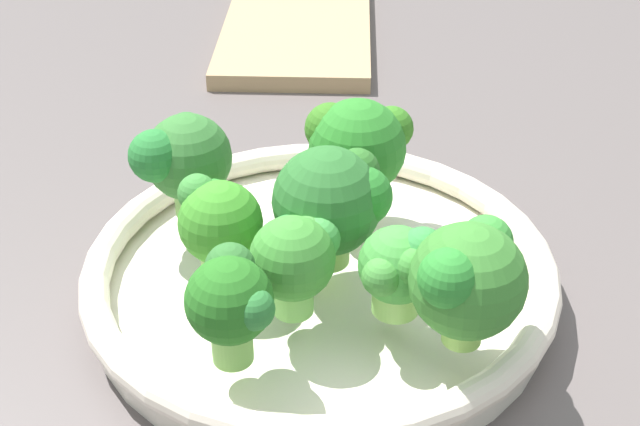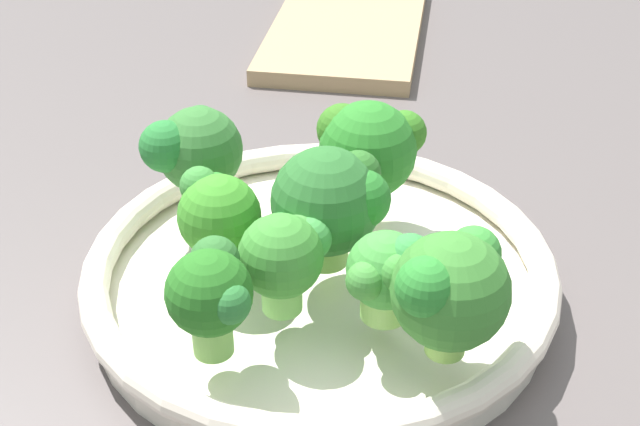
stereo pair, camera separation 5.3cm
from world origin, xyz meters
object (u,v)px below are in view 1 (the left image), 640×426
object	(u,v)px
broccoli_floret_0	(181,157)
broccoli_floret_2	(218,221)
broccoli_floret_7	(400,267)
broccoli_floret_3	(333,201)
broccoli_floret_5	(355,145)
broccoli_floret_1	(467,279)
bowl	(320,275)
cutting_board	(297,30)
broccoli_floret_6	(231,300)
broccoli_floret_4	(297,255)

from	to	relation	value
broccoli_floret_0	broccoli_floret_2	size ratio (longest dim) A/B	1.21
broccoli_floret_0	broccoli_floret_7	size ratio (longest dim) A/B	1.25
broccoli_floret_3	broccoli_floret_5	world-z (taller)	same
broccoli_floret_1	broccoli_floret_3	distance (cm)	9.97
bowl	broccoli_floret_0	size ratio (longest dim) A/B	4.21
broccoli_floret_1	broccoli_floret_7	size ratio (longest dim) A/B	1.28
bowl	broccoli_floret_0	distance (cm)	11.47
bowl	broccoli_floret_1	bearing A→B (deg)	70.32
broccoli_floret_2	broccoli_floret_5	world-z (taller)	broccoli_floret_5
broccoli_floret_0	broccoli_floret_5	world-z (taller)	broccoli_floret_5
broccoli_floret_7	cutting_board	bearing A→B (deg)	-145.62
broccoli_floret_1	broccoli_floret_6	bearing A→B (deg)	-57.63
broccoli_floret_4	broccoli_floret_7	distance (cm)	5.68
bowl	broccoli_floret_7	size ratio (longest dim) A/B	5.28
broccoli_floret_7	cutting_board	world-z (taller)	broccoli_floret_7
broccoli_floret_1	broccoli_floret_6	distance (cm)	12.14
broccoli_floret_2	broccoli_floret_7	size ratio (longest dim) A/B	1.04
broccoli_floret_2	cutting_board	size ratio (longest dim) A/B	0.22
broccoli_floret_1	broccoli_floret_3	xyz separation A→B (cm)	(-3.51, -9.33, 0.10)
bowl	broccoli_floret_6	bearing A→B (deg)	0.22
broccoli_floret_0	broccoli_floret_2	xyz separation A→B (cm)	(3.92, 5.09, -1.00)
broccoli_floret_4	broccoli_floret_5	distance (cm)	11.50
broccoli_floret_1	broccoli_floret_4	xyz separation A→B (cm)	(1.35, -9.21, -0.61)
bowl	broccoli_floret_6	distance (cm)	11.52
broccoli_floret_4	broccoli_floret_6	distance (cm)	5.25
bowl	broccoli_floret_5	xyz separation A→B (cm)	(-6.31, -0.64, 5.98)
cutting_board	broccoli_floret_0	bearing A→B (deg)	16.97
broccoli_floret_0	broccoli_floret_5	size ratio (longest dim) A/B	0.93
broccoli_floret_0	broccoli_floret_6	distance (cm)	14.30
broccoli_floret_6	broccoli_floret_2	bearing A→B (deg)	-143.28
bowl	broccoli_floret_4	distance (cm)	7.28
broccoli_floret_3	bowl	bearing A→B (deg)	-100.24
bowl	cutting_board	bearing A→B (deg)	-150.38
broccoli_floret_1	broccoli_floret_3	size ratio (longest dim) A/B	0.95
broccoli_floret_4	bowl	bearing A→B (deg)	-167.97
broccoli_floret_7	cutting_board	distance (cm)	49.05
broccoli_floret_3	broccoli_floret_4	world-z (taller)	broccoli_floret_3
bowl	broccoli_floret_4	xyz separation A→B (cm)	(5.03, 1.07, 5.16)
broccoli_floret_2	broccoli_floret_3	bearing A→B (deg)	122.20
broccoli_floret_2	broccoli_floret_6	world-z (taller)	broccoli_floret_6
broccoli_floret_3	broccoli_floret_7	size ratio (longest dim) A/B	1.35
broccoli_floret_2	broccoli_floret_4	xyz separation A→B (cm)	(1.27, 5.82, 0.25)
broccoli_floret_3	broccoli_floret_7	distance (cm)	6.23
broccoli_floret_3	broccoli_floret_7	bearing A→B (deg)	62.19
broccoli_floret_1	cutting_board	world-z (taller)	broccoli_floret_1
broccoli_floret_1	broccoli_floret_7	bearing A→B (deg)	-99.35
broccoli_floret_0	broccoli_floret_4	size ratio (longest dim) A/B	1.16
broccoli_floret_6	broccoli_floret_7	world-z (taller)	broccoli_floret_6
broccoli_floret_3	broccoli_floret_5	xyz separation A→B (cm)	(-6.48, -1.59, 0.11)
broccoli_floret_7	cutting_board	size ratio (longest dim) A/B	0.21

